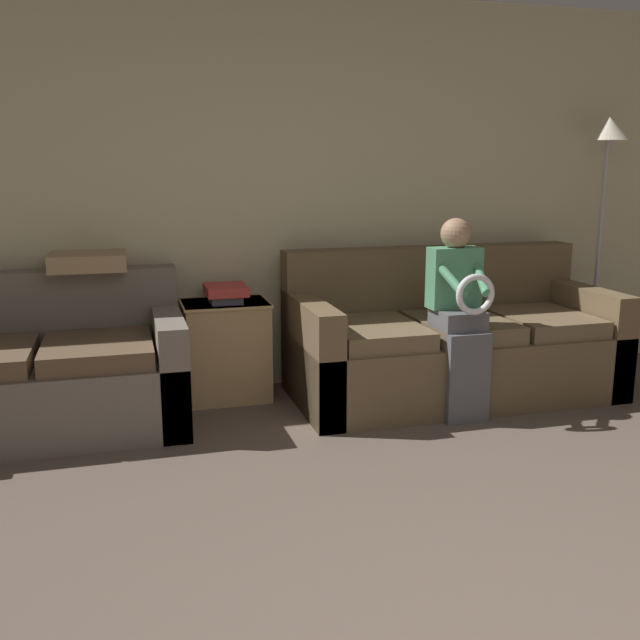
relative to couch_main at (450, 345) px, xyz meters
The scene contains 8 objects.
wall_back 1.44m from the couch_main, 149.84° to the left, with size 6.82×0.06×2.55m.
couch_main is the anchor object (origin of this frame).
couch_side 2.50m from the couch_main, behind, with size 1.57×0.91×0.86m.
child_left_seated 0.53m from the couch_main, 109.49° to the right, with size 0.31×0.38×1.17m.
side_shelf 1.45m from the couch_main, 168.44° to the left, with size 0.55×0.41×0.63m.
book_stack 1.49m from the couch_main, 168.78° to the left, with size 0.25×0.29×0.11m.
floor_lamp 1.73m from the couch_main, 11.99° to the left, with size 0.28×0.28×1.80m.
throw_pillow 2.33m from the couch_main, behind, with size 0.44×0.44×0.10m.
Camera 1 is at (-1.10, -1.37, 1.47)m, focal length 40.00 mm.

